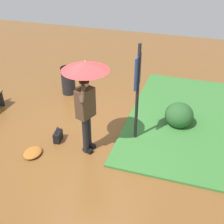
{
  "coord_description": "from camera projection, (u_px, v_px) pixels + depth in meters",
  "views": [
    {
      "loc": [
        -4.96,
        -2.09,
        4.1
      ],
      "look_at": [
        0.1,
        -0.47,
        0.85
      ],
      "focal_mm": 46.68,
      "sensor_mm": 36.0,
      "label": 1
    }
  ],
  "objects": [
    {
      "name": "handbag",
      "position": [
        58.0,
        136.0,
        6.71
      ],
      "size": [
        0.32,
        0.18,
        0.37
      ],
      "color": "black",
      "rests_on": "ground_plane"
    },
    {
      "name": "leaf_pile_by_bench",
      "position": [
        33.0,
        153.0,
        6.32
      ],
      "size": [
        0.47,
        0.37,
        0.1
      ],
      "color": "#A86023",
      "rests_on": "ground_plane"
    },
    {
      "name": "info_sign_post",
      "position": [
        137.0,
        83.0,
        6.09
      ],
      "size": [
        0.44,
        0.07,
        2.3
      ],
      "color": "black",
      "rests_on": "ground_plane"
    },
    {
      "name": "person_with_umbrella",
      "position": [
        85.0,
        85.0,
        5.76
      ],
      "size": [
        0.96,
        0.96,
        2.04
      ],
      "color": "black",
      "rests_on": "ground_plane"
    },
    {
      "name": "trash_bin",
      "position": [
        68.0,
        80.0,
        8.58
      ],
      "size": [
        0.42,
        0.42,
        0.83
      ],
      "color": "black",
      "rests_on": "ground_plane"
    },
    {
      "name": "ground_plane",
      "position": [
        91.0,
        142.0,
        6.71
      ],
      "size": [
        18.0,
        18.0,
        0.0
      ],
      "primitive_type": "plane",
      "color": "brown"
    },
    {
      "name": "shrub_cluster",
      "position": [
        180.0,
        115.0,
        7.17
      ],
      "size": [
        0.76,
        0.69,
        0.62
      ],
      "color": "#285628",
      "rests_on": "ground_plane"
    },
    {
      "name": "grass_verge",
      "position": [
        209.0,
        121.0,
        7.42
      ],
      "size": [
        4.8,
        4.0,
        0.05
      ],
      "color": "#387533",
      "rests_on": "ground_plane"
    }
  ]
}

